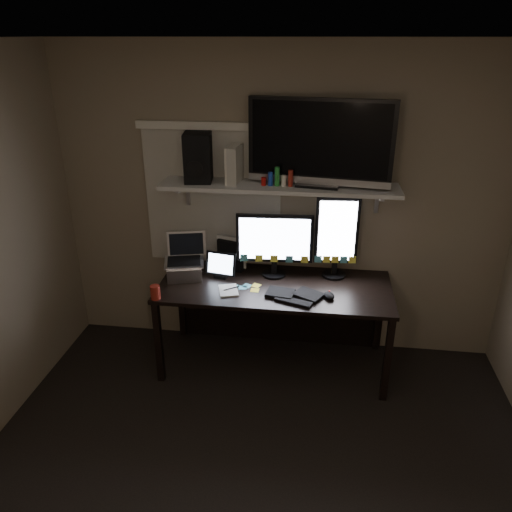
% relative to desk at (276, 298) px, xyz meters
% --- Properties ---
extents(floor, '(3.60, 3.60, 0.00)m').
position_rel_desk_xyz_m(floor, '(0.00, -1.55, -0.55)').
color(floor, black).
rests_on(floor, ground).
extents(ceiling, '(3.60, 3.60, 0.00)m').
position_rel_desk_xyz_m(ceiling, '(0.00, -1.55, 1.95)').
color(ceiling, silver).
rests_on(ceiling, back_wall).
extents(back_wall, '(3.60, 0.00, 3.60)m').
position_rel_desk_xyz_m(back_wall, '(0.00, 0.25, 0.70)').
color(back_wall, '#7D6E59').
rests_on(back_wall, floor).
extents(window_blinds, '(1.10, 0.02, 1.10)m').
position_rel_desk_xyz_m(window_blinds, '(-0.55, 0.24, 0.75)').
color(window_blinds, silver).
rests_on(window_blinds, back_wall).
extents(desk, '(1.80, 0.75, 0.73)m').
position_rel_desk_xyz_m(desk, '(0.00, 0.00, 0.00)').
color(desk, black).
rests_on(desk, floor).
extents(wall_shelf, '(1.80, 0.35, 0.03)m').
position_rel_desk_xyz_m(wall_shelf, '(0.00, 0.08, 0.91)').
color(wall_shelf, beige).
rests_on(wall_shelf, back_wall).
extents(monitor_landscape, '(0.61, 0.10, 0.53)m').
position_rel_desk_xyz_m(monitor_landscape, '(-0.03, 0.06, 0.44)').
color(monitor_landscape, black).
rests_on(monitor_landscape, desk).
extents(monitor_portrait, '(0.34, 0.09, 0.67)m').
position_rel_desk_xyz_m(monitor_portrait, '(0.46, 0.11, 0.51)').
color(monitor_portrait, black).
rests_on(monitor_portrait, desk).
extents(keyboard, '(0.45, 0.29, 0.03)m').
position_rel_desk_xyz_m(keyboard, '(0.16, -0.27, 0.19)').
color(keyboard, black).
rests_on(keyboard, desk).
extents(mouse, '(0.10, 0.13, 0.04)m').
position_rel_desk_xyz_m(mouse, '(0.42, -0.27, 0.20)').
color(mouse, black).
rests_on(mouse, desk).
extents(notepad, '(0.19, 0.22, 0.01)m').
position_rel_desk_xyz_m(notepad, '(-0.34, -0.26, 0.18)').
color(notepad, beige).
rests_on(notepad, desk).
extents(tablet, '(0.26, 0.15, 0.22)m').
position_rel_desk_xyz_m(tablet, '(-0.44, -0.03, 0.28)').
color(tablet, black).
rests_on(tablet, desk).
extents(file_sorter, '(0.24, 0.16, 0.28)m').
position_rel_desk_xyz_m(file_sorter, '(-0.39, 0.14, 0.31)').
color(file_sorter, black).
rests_on(file_sorter, desk).
extents(laptop, '(0.36, 0.32, 0.34)m').
position_rel_desk_xyz_m(laptop, '(-0.73, -0.08, 0.35)').
color(laptop, '#B4B3B8').
rests_on(laptop, desk).
extents(cup, '(0.09, 0.09, 0.11)m').
position_rel_desk_xyz_m(cup, '(-0.85, -0.45, 0.23)').
color(cup, maroon).
rests_on(cup, desk).
extents(sticky_notes, '(0.31, 0.25, 0.00)m').
position_rel_desk_xyz_m(sticky_notes, '(-0.25, -0.23, 0.18)').
color(sticky_notes, yellow).
rests_on(sticky_notes, desk).
extents(tv, '(1.07, 0.33, 0.63)m').
position_rel_desk_xyz_m(tv, '(0.29, 0.09, 1.24)').
color(tv, black).
rests_on(tv, wall_shelf).
extents(game_console, '(0.11, 0.24, 0.28)m').
position_rel_desk_xyz_m(game_console, '(-0.34, 0.10, 1.07)').
color(game_console, beige).
rests_on(game_console, wall_shelf).
extents(speaker, '(0.23, 0.27, 0.37)m').
position_rel_desk_xyz_m(speaker, '(-0.62, 0.10, 1.11)').
color(speaker, black).
rests_on(speaker, wall_shelf).
extents(bottles, '(0.23, 0.06, 0.14)m').
position_rel_desk_xyz_m(bottles, '(-0.01, 0.04, 1.00)').
color(bottles, '#A50F0C').
rests_on(bottles, wall_shelf).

